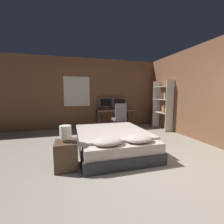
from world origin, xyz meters
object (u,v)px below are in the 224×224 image
(bedside_lamp, at_px, (66,132))
(computer_mouse, at_px, (123,109))
(bed, at_px, (113,141))
(desk, at_px, (114,112))
(monitor_right, at_px, (119,103))
(monitor_left, at_px, (106,103))
(keyboard, at_px, (116,110))
(nightstand, at_px, (66,155))
(bookshelf, at_px, (164,103))
(office_chair, at_px, (120,121))

(bedside_lamp, relative_size, computer_mouse, 4.12)
(bed, xyz_separation_m, computer_mouse, (0.99, 2.04, 0.51))
(desk, height_order, monitor_right, monitor_right)
(bed, distance_m, monitor_right, 2.81)
(bedside_lamp, distance_m, monitor_right, 3.72)
(bed, bearing_deg, monitor_left, 80.13)
(keyboard, height_order, computer_mouse, computer_mouse)
(bed, xyz_separation_m, monitor_right, (0.99, 2.51, 0.75))
(desk, relative_size, monitor_right, 2.76)
(monitor_left, xyz_separation_m, computer_mouse, (0.55, -0.47, -0.24))
(bed, relative_size, nightstand, 4.14)
(keyboard, bearing_deg, monitor_left, 120.46)
(bookshelf, bearing_deg, computer_mouse, 158.88)
(monitor_right, bearing_deg, bookshelf, -36.02)
(nightstand, height_order, bookshelf, bookshelf)
(desk, relative_size, keyboard, 3.93)
(computer_mouse, bearing_deg, monitor_left, 139.25)
(nightstand, height_order, keyboard, keyboard)
(keyboard, relative_size, bookshelf, 0.20)
(monitor_left, xyz_separation_m, bookshelf, (1.95, -1.02, 0.02))
(monitor_left, distance_m, computer_mouse, 0.76)
(nightstand, bearing_deg, monitor_left, 64.68)
(bed, xyz_separation_m, bedside_lamp, (-1.03, -0.59, 0.43))
(nightstand, xyz_separation_m, monitor_left, (1.47, 3.10, 0.74))
(monitor_left, height_order, computer_mouse, monitor_left)
(keyboard, xyz_separation_m, bookshelf, (1.67, -0.54, 0.27))
(bookshelf, bearing_deg, nightstand, -148.61)
(bedside_lamp, bearing_deg, keyboard, 56.41)
(keyboard, bearing_deg, computer_mouse, 0.00)
(nightstand, bearing_deg, bed, 29.69)
(monitor_left, height_order, bookshelf, bookshelf)
(bookshelf, bearing_deg, monitor_left, 152.53)
(bedside_lamp, height_order, desk, bedside_lamp)
(bed, xyz_separation_m, nightstand, (-1.03, -0.59, 0.01))
(bedside_lamp, bearing_deg, monitor_left, 64.68)
(office_chair, xyz_separation_m, bookshelf, (1.72, -0.00, 0.61))
(nightstand, xyz_separation_m, keyboard, (1.75, 2.63, 0.49))
(bed, bearing_deg, monitor_right, 68.44)
(computer_mouse, height_order, office_chair, office_chair)
(bed, distance_m, bookshelf, 2.93)
(keyboard, bearing_deg, bedside_lamp, -123.59)
(keyboard, distance_m, computer_mouse, 0.27)
(monitor_left, relative_size, computer_mouse, 7.35)
(keyboard, bearing_deg, monitor_right, 59.54)
(monitor_right, bearing_deg, bed, -111.56)
(monitor_left, bearing_deg, bedside_lamp, -115.32)
(bedside_lamp, bearing_deg, bookshelf, 31.39)
(nightstand, bearing_deg, desk, 58.63)
(bed, relative_size, office_chair, 2.00)
(desk, bearing_deg, bed, -107.45)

